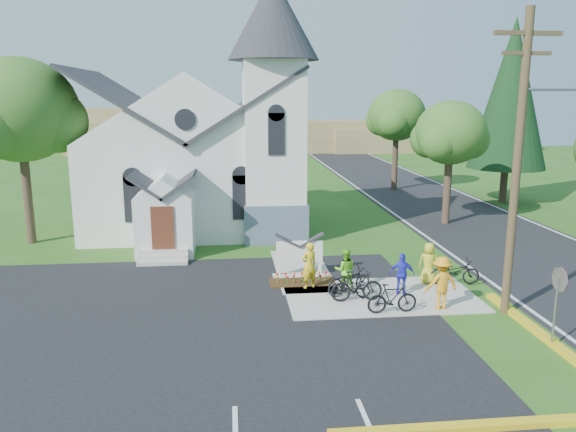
{
  "coord_description": "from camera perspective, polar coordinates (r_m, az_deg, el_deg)",
  "views": [
    {
      "loc": [
        -4.03,
        -18.73,
        7.32
      ],
      "look_at": [
        -1.48,
        5.0,
        2.17
      ],
      "focal_mm": 35.0,
      "sensor_mm": 36.0,
      "label": 1
    }
  ],
  "objects": [
    {
      "name": "church_sign",
      "position": [
        22.99,
        1.18,
        -3.71
      ],
      "size": [
        2.2,
        0.4,
        1.7
      ],
      "color": "#A6A296",
      "rests_on": "ground"
    },
    {
      "name": "ground",
      "position": [
        20.51,
        5.68,
        -8.8
      ],
      "size": [
        120.0,
        120.0,
        0.0
      ],
      "primitive_type": "plane",
      "color": "#275819",
      "rests_on": "ground"
    },
    {
      "name": "tree_road_near",
      "position": [
        33.25,
        16.18,
        8.06
      ],
      "size": [
        4.0,
        4.0,
        7.05
      ],
      "color": "#3D2C21",
      "rests_on": "ground"
    },
    {
      "name": "cyclist_0",
      "position": [
        21.54,
        2.17,
        -5.02
      ],
      "size": [
        0.78,
        0.66,
        1.8
      ],
      "primitive_type": "imported",
      "rotation": [
        0.0,
        0.0,
        3.57
      ],
      "color": "gold",
      "rests_on": "sidewalk"
    },
    {
      "name": "bike_0",
      "position": [
        21.35,
        6.22,
        -6.46
      ],
      "size": [
        1.91,
        1.22,
        0.95
      ],
      "primitive_type": "imported",
      "rotation": [
        0.0,
        0.0,
        1.93
      ],
      "color": "black",
      "rests_on": "sidewalk"
    },
    {
      "name": "flower_bed",
      "position": [
        22.43,
        1.46,
        -6.78
      ],
      "size": [
        2.6,
        1.1,
        0.07
      ],
      "primitive_type": "cube",
      "color": "#39220F",
      "rests_on": "ground"
    },
    {
      "name": "cyclist_4",
      "position": [
        22.78,
        14.11,
        -4.65
      ],
      "size": [
        0.94,
        0.81,
        1.64
      ],
      "primitive_type": "imported",
      "rotation": [
        0.0,
        0.0,
        2.72
      ],
      "color": "gold",
      "rests_on": "sidewalk"
    },
    {
      "name": "parking_lot",
      "position": [
        18.5,
        -15.16,
        -11.55
      ],
      "size": [
        20.0,
        16.0,
        0.02
      ],
      "primitive_type": "cube",
      "color": "black",
      "rests_on": "ground"
    },
    {
      "name": "tree_road_mid",
      "position": [
        44.7,
        10.99,
        9.98
      ],
      "size": [
        4.4,
        4.4,
        7.8
      ],
      "color": "#3D2C21",
      "rests_on": "ground"
    },
    {
      "name": "utility_pole",
      "position": [
        19.72,
        22.47,
        5.68
      ],
      "size": [
        3.45,
        0.28,
        10.0
      ],
      "color": "#443422",
      "rests_on": "ground"
    },
    {
      "name": "tree_lot_corner",
      "position": [
        30.42,
        -25.65,
        9.65
      ],
      "size": [
        5.6,
        5.6,
        9.15
      ],
      "color": "#3D2C21",
      "rests_on": "ground"
    },
    {
      "name": "church",
      "position": [
        31.32,
        -8.85,
        8.24
      ],
      "size": [
        12.35,
        12.0,
        13.0
      ],
      "color": "silver",
      "rests_on": "ground"
    },
    {
      "name": "bike_2",
      "position": [
        20.81,
        6.22,
        -7.16
      ],
      "size": [
        1.61,
        0.79,
        0.81
      ],
      "primitive_type": "imported",
      "rotation": [
        0.0,
        0.0,
        1.4
      ],
      "color": "black",
      "rests_on": "sidewalk"
    },
    {
      "name": "bike_3",
      "position": [
        19.56,
        10.54,
        -8.22
      ],
      "size": [
        1.75,
        0.56,
        1.04
      ],
      "primitive_type": "imported",
      "rotation": [
        0.0,
        0.0,
        1.61
      ],
      "color": "black",
      "rests_on": "sidewalk"
    },
    {
      "name": "cyclist_1",
      "position": [
        21.32,
        5.82,
        -5.48
      ],
      "size": [
        0.87,
        0.72,
        1.65
      ],
      "primitive_type": "imported",
      "rotation": [
        0.0,
        0.0,
        3.02
      ],
      "color": "#65C925",
      "rests_on": "sidewalk"
    },
    {
      "name": "cyclist_2",
      "position": [
        21.32,
        11.51,
        -5.78
      ],
      "size": [
        0.99,
        0.6,
        1.58
      ],
      "primitive_type": "imported",
      "rotation": [
        0.0,
        0.0,
        2.9
      ],
      "color": "#282CCB",
      "rests_on": "sidewalk"
    },
    {
      "name": "bike_1",
      "position": [
        20.42,
        7.0,
        -7.07
      ],
      "size": [
        1.92,
        0.61,
        1.14
      ],
      "primitive_type": "imported",
      "rotation": [
        0.0,
        0.0,
        1.61
      ],
      "color": "black",
      "rests_on": "sidewalk"
    },
    {
      "name": "cyclist_3",
      "position": [
        20.21,
        15.31,
        -6.56
      ],
      "size": [
        1.28,
        0.84,
        1.86
      ],
      "primitive_type": "imported",
      "rotation": [
        0.0,
        0.0,
        3.27
      ],
      "color": "orange",
      "rests_on": "sidewalk"
    },
    {
      "name": "sidewalk",
      "position": [
        21.3,
        9.4,
        -8.03
      ],
      "size": [
        7.0,
        4.0,
        0.05
      ],
      "primitive_type": "cube",
      "color": "#A6A296",
      "rests_on": "ground"
    },
    {
      "name": "stop_sign",
      "position": [
        18.2,
        25.77,
        -6.79
      ],
      "size": [
        0.11,
        0.76,
        2.48
      ],
      "color": "gray",
      "rests_on": "ground"
    },
    {
      "name": "conifer",
      "position": [
        41.37,
        21.71,
        11.43
      ],
      "size": [
        5.2,
        5.2,
        12.4
      ],
      "color": "#3D2C21",
      "rests_on": "ground"
    },
    {
      "name": "distant_hills",
      "position": [
        75.6,
        -0.51,
        8.27
      ],
      "size": [
        61.0,
        10.0,
        5.6
      ],
      "color": "olive",
      "rests_on": "ground"
    },
    {
      "name": "bike_4",
      "position": [
        22.99,
        16.57,
        -5.45
      ],
      "size": [
        2.0,
        0.87,
        1.02
      ],
      "primitive_type": "imported",
      "rotation": [
        0.0,
        0.0,
        1.47
      ],
      "color": "black",
      "rests_on": "sidewalk"
    },
    {
      "name": "road",
      "position": [
        37.26,
        16.13,
        0.37
      ],
      "size": [
        8.0,
        90.0,
        0.02
      ],
      "primitive_type": "cube",
      "color": "black",
      "rests_on": "ground"
    }
  ]
}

